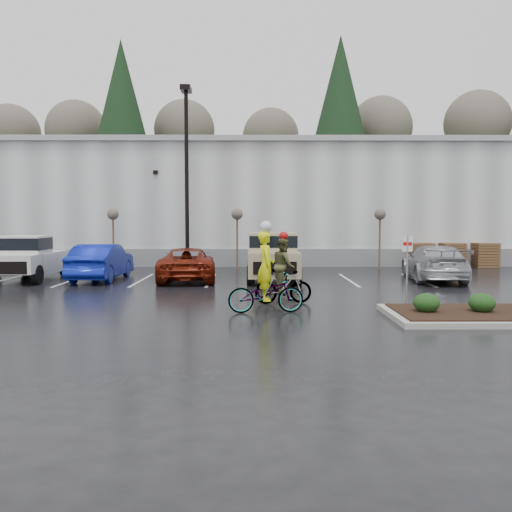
{
  "coord_description": "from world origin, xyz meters",
  "views": [
    {
      "loc": [
        -0.67,
        -15.4,
        2.69
      ],
      "look_at": [
        -0.56,
        4.45,
        1.3
      ],
      "focal_mm": 38.0,
      "sensor_mm": 36.0,
      "label": 1
    }
  ],
  "objects_px": {
    "lamppost": "(187,158)",
    "cyclist_hivis": "(266,285)",
    "pallet_stack_a": "(421,255)",
    "pickup_white": "(32,257)",
    "car_red": "(187,264)",
    "sapling_west": "(113,217)",
    "sapling_east": "(380,217)",
    "pallet_stack_c": "(485,255)",
    "fire_lane_sign": "(407,263)",
    "pallet_stack_b": "(452,255)",
    "car_blue": "(102,262)",
    "suv_tan": "(273,256)",
    "car_far_silver": "(434,263)",
    "cyclist_olive": "(283,277)",
    "sapling_mid": "(237,217)"
  },
  "relations": [
    {
      "from": "car_red",
      "to": "sapling_west",
      "type": "bearing_deg",
      "value": -53.76
    },
    {
      "from": "pallet_stack_a",
      "to": "pallet_stack_b",
      "type": "relative_size",
      "value": 1.0
    },
    {
      "from": "car_blue",
      "to": "suv_tan",
      "type": "relative_size",
      "value": 0.94
    },
    {
      "from": "car_blue",
      "to": "car_red",
      "type": "xyz_separation_m",
      "value": [
        3.73,
        -0.15,
        -0.08
      ]
    },
    {
      "from": "pallet_stack_b",
      "to": "car_far_silver",
      "type": "bearing_deg",
      "value": -116.31
    },
    {
      "from": "pallet_stack_c",
      "to": "pickup_white",
      "type": "bearing_deg",
      "value": -165.67
    },
    {
      "from": "sapling_east",
      "to": "cyclist_olive",
      "type": "height_order",
      "value": "sapling_east"
    },
    {
      "from": "sapling_west",
      "to": "car_far_silver",
      "type": "relative_size",
      "value": 0.61
    },
    {
      "from": "fire_lane_sign",
      "to": "cyclist_olive",
      "type": "relative_size",
      "value": 0.97
    },
    {
      "from": "sapling_mid",
      "to": "sapling_east",
      "type": "bearing_deg",
      "value": 0.0
    },
    {
      "from": "lamppost",
      "to": "pickup_white",
      "type": "xyz_separation_m",
      "value": [
        -6.35,
        -3.71,
        -4.71
      ]
    },
    {
      "from": "pallet_stack_a",
      "to": "pickup_white",
      "type": "height_order",
      "value": "pickup_white"
    },
    {
      "from": "lamppost",
      "to": "cyclist_hivis",
      "type": "xyz_separation_m",
      "value": [
        3.69,
        -12.12,
        -4.89
      ]
    },
    {
      "from": "sapling_west",
      "to": "pallet_stack_a",
      "type": "relative_size",
      "value": 2.37
    },
    {
      "from": "sapling_mid",
      "to": "car_red",
      "type": "xyz_separation_m",
      "value": [
        -2.04,
        -5.05,
        -2.02
      ]
    },
    {
      "from": "car_far_silver",
      "to": "cyclist_hivis",
      "type": "bearing_deg",
      "value": 53.54
    },
    {
      "from": "car_red",
      "to": "cyclist_hivis",
      "type": "bearing_deg",
      "value": 106.59
    },
    {
      "from": "pallet_stack_a",
      "to": "car_blue",
      "type": "relative_size",
      "value": 0.28
    },
    {
      "from": "cyclist_olive",
      "to": "car_blue",
      "type": "bearing_deg",
      "value": 39.64
    },
    {
      "from": "car_blue",
      "to": "suv_tan",
      "type": "xyz_separation_m",
      "value": [
        7.45,
        0.0,
        0.24
      ]
    },
    {
      "from": "lamppost",
      "to": "car_red",
      "type": "bearing_deg",
      "value": -83.49
    },
    {
      "from": "sapling_mid",
      "to": "sapling_east",
      "type": "height_order",
      "value": "same"
    },
    {
      "from": "car_blue",
      "to": "suv_tan",
      "type": "height_order",
      "value": "suv_tan"
    },
    {
      "from": "sapling_east",
      "to": "pallet_stack_c",
      "type": "height_order",
      "value": "sapling_east"
    },
    {
      "from": "pallet_stack_a",
      "to": "fire_lane_sign",
      "type": "height_order",
      "value": "fire_lane_sign"
    },
    {
      "from": "pickup_white",
      "to": "suv_tan",
      "type": "distance_m",
      "value": 10.54
    },
    {
      "from": "lamppost",
      "to": "cyclist_olive",
      "type": "relative_size",
      "value": 4.05
    },
    {
      "from": "sapling_west",
      "to": "car_blue",
      "type": "bearing_deg",
      "value": -81.5
    },
    {
      "from": "car_red",
      "to": "car_far_silver",
      "type": "height_order",
      "value": "car_far_silver"
    },
    {
      "from": "sapling_east",
      "to": "fire_lane_sign",
      "type": "bearing_deg",
      "value": -99.75
    },
    {
      "from": "lamppost",
      "to": "car_red",
      "type": "height_order",
      "value": "lamppost"
    },
    {
      "from": "sapling_mid",
      "to": "cyclist_olive",
      "type": "height_order",
      "value": "sapling_mid"
    },
    {
      "from": "car_red",
      "to": "suv_tan",
      "type": "bearing_deg",
      "value": 177.07
    },
    {
      "from": "pallet_stack_a",
      "to": "sapling_west",
      "type": "bearing_deg",
      "value": -176.53
    },
    {
      "from": "car_blue",
      "to": "suv_tan",
      "type": "distance_m",
      "value": 7.45
    },
    {
      "from": "pallet_stack_c",
      "to": "fire_lane_sign",
      "type": "relative_size",
      "value": 0.61
    },
    {
      "from": "sapling_west",
      "to": "cyclist_hivis",
      "type": "bearing_deg",
      "value": -59.62
    },
    {
      "from": "pallet_stack_b",
      "to": "fire_lane_sign",
      "type": "bearing_deg",
      "value": -114.88
    },
    {
      "from": "fire_lane_sign",
      "to": "pallet_stack_b",
      "type": "bearing_deg",
      "value": 65.12
    },
    {
      "from": "sapling_mid",
      "to": "fire_lane_sign",
      "type": "bearing_deg",
      "value": -67.51
    },
    {
      "from": "sapling_west",
      "to": "car_far_silver",
      "type": "bearing_deg",
      "value": -18.67
    },
    {
      "from": "pallet_stack_a",
      "to": "pickup_white",
      "type": "distance_m",
      "value": 19.7
    },
    {
      "from": "sapling_mid",
      "to": "pallet_stack_b",
      "type": "distance_m",
      "value": 11.92
    },
    {
      "from": "car_red",
      "to": "suv_tan",
      "type": "relative_size",
      "value": 1.0
    },
    {
      "from": "pallet_stack_b",
      "to": "cyclist_hivis",
      "type": "distance_m",
      "value": 17.6
    },
    {
      "from": "car_blue",
      "to": "lamppost",
      "type": "bearing_deg",
      "value": -128.68
    },
    {
      "from": "fire_lane_sign",
      "to": "pickup_white",
      "type": "distance_m",
      "value": 16.31
    },
    {
      "from": "car_far_silver",
      "to": "pallet_stack_b",
      "type": "bearing_deg",
      "value": -109.69
    },
    {
      "from": "cyclist_olive",
      "to": "pallet_stack_c",
      "type": "bearing_deg",
      "value": -52.37
    },
    {
      "from": "pallet_stack_b",
      "to": "car_far_silver",
      "type": "distance_m",
      "value": 6.83
    }
  ]
}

